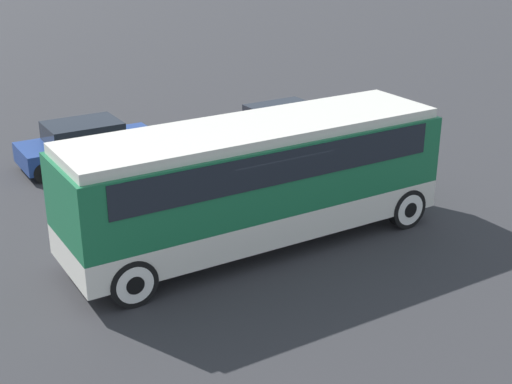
{
  "coord_description": "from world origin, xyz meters",
  "views": [
    {
      "loc": [
        -7.96,
        -13.08,
        7.46
      ],
      "look_at": [
        0.0,
        0.0,
        1.33
      ],
      "focal_mm": 50.0,
      "sensor_mm": 36.0,
      "label": 1
    }
  ],
  "objects": [
    {
      "name": "parked_car_near",
      "position": [
        4.78,
        5.99,
        0.7
      ],
      "size": [
        4.08,
        1.89,
        1.39
      ],
      "color": "maroon",
      "rests_on": "ground_plane"
    },
    {
      "name": "tour_bus",
      "position": [
        0.1,
        0.0,
        1.78
      ],
      "size": [
        9.08,
        2.54,
        2.97
      ],
      "color": "silver",
      "rests_on": "ground_plane"
    },
    {
      "name": "parked_car_mid",
      "position": [
        -1.51,
        7.52,
        0.68
      ],
      "size": [
        4.23,
        1.87,
        1.38
      ],
      "color": "navy",
      "rests_on": "ground_plane"
    },
    {
      "name": "ground_plane",
      "position": [
        0.0,
        0.0,
        0.0
      ],
      "size": [
        120.0,
        120.0,
        0.0
      ],
      "primitive_type": "plane",
      "color": "#2D2D30"
    }
  ]
}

